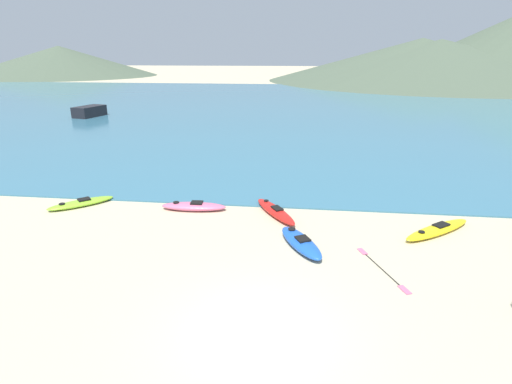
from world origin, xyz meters
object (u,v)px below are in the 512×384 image
(kayak_on_sand_0, at_px, (81,203))
(loose_paddle, at_px, (382,269))
(kayak_on_sand_2, at_px, (438,229))
(kayak_on_sand_4, at_px, (275,211))
(kayak_on_sand_3, at_px, (301,242))
(moored_boat_1, at_px, (89,111))
(kayak_on_sand_1, at_px, (194,206))

(kayak_on_sand_0, relative_size, loose_paddle, 0.93)
(kayak_on_sand_2, distance_m, kayak_on_sand_4, 6.08)
(kayak_on_sand_0, relative_size, kayak_on_sand_3, 0.93)
(kayak_on_sand_4, bearing_deg, moored_boat_1, 131.16)
(kayak_on_sand_0, relative_size, kayak_on_sand_2, 0.81)
(loose_paddle, bearing_deg, moored_boat_1, 131.31)
(kayak_on_sand_0, distance_m, kayak_on_sand_1, 4.94)
(kayak_on_sand_0, height_order, kayak_on_sand_3, kayak_on_sand_3)
(kayak_on_sand_1, bearing_deg, kayak_on_sand_4, -2.42)
(kayak_on_sand_0, height_order, kayak_on_sand_4, kayak_on_sand_4)
(kayak_on_sand_2, xyz_separation_m, loose_paddle, (-2.47, -2.93, -0.12))
(moored_boat_1, relative_size, loose_paddle, 1.33)
(kayak_on_sand_1, xyz_separation_m, loose_paddle, (6.95, -4.04, -0.15))
(kayak_on_sand_4, bearing_deg, loose_paddle, -47.79)
(kayak_on_sand_2, relative_size, kayak_on_sand_3, 1.15)
(kayak_on_sand_1, relative_size, kayak_on_sand_2, 0.89)
(kayak_on_sand_3, xyz_separation_m, moored_boat_1, (-21.80, 26.44, 0.40))
(kayak_on_sand_3, bearing_deg, moored_boat_1, 129.51)
(kayak_on_sand_0, distance_m, kayak_on_sand_4, 8.36)
(kayak_on_sand_0, bearing_deg, moored_boat_1, 117.60)
(kayak_on_sand_1, relative_size, kayak_on_sand_4, 0.94)
(kayak_on_sand_2, height_order, moored_boat_1, moored_boat_1)
(kayak_on_sand_0, relative_size, kayak_on_sand_1, 0.91)
(moored_boat_1, bearing_deg, kayak_on_sand_0, -62.40)
(kayak_on_sand_2, bearing_deg, kayak_on_sand_0, 175.94)
(moored_boat_1, distance_m, loose_paddle, 36.77)
(loose_paddle, bearing_deg, kayak_on_sand_1, 149.84)
(kayak_on_sand_0, xyz_separation_m, kayak_on_sand_3, (9.42, -2.77, 0.06))
(kayak_on_sand_3, relative_size, moored_boat_1, 0.75)
(loose_paddle, bearing_deg, kayak_on_sand_3, 154.49)
(kayak_on_sand_0, distance_m, loose_paddle, 12.53)
(kayak_on_sand_1, distance_m, loose_paddle, 8.04)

